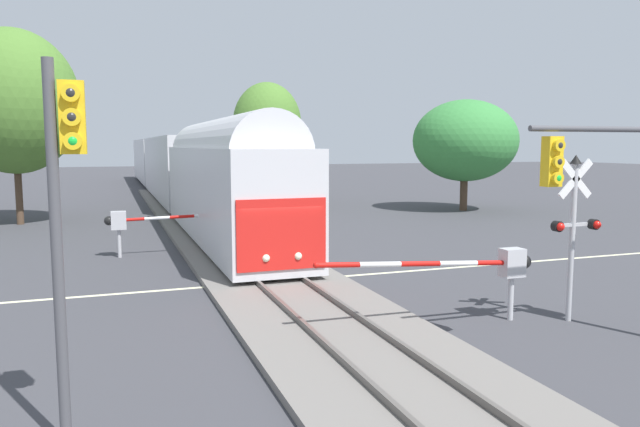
% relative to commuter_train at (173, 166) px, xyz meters
% --- Properties ---
extents(ground_plane, '(220.00, 220.00, 0.00)m').
position_rel_commuter_train_xyz_m(ground_plane, '(-0.00, -29.90, -2.73)').
color(ground_plane, '#3D3D42').
extents(road_centre_stripe, '(44.00, 0.20, 0.01)m').
position_rel_commuter_train_xyz_m(road_centre_stripe, '(-0.00, -29.90, -2.73)').
color(road_centre_stripe, beige).
rests_on(road_centre_stripe, ground).
extents(railway_track, '(4.40, 80.00, 0.32)m').
position_rel_commuter_train_xyz_m(railway_track, '(-0.00, -29.90, -2.64)').
color(railway_track, slate).
rests_on(railway_track, ground).
extents(commuter_train, '(3.04, 66.23, 5.16)m').
position_rel_commuter_train_xyz_m(commuter_train, '(0.00, 0.00, 0.00)').
color(commuter_train, silver).
rests_on(commuter_train, railway_track).
extents(crossing_gate_near, '(5.72, 0.40, 1.80)m').
position_rel_commuter_train_xyz_m(crossing_gate_near, '(3.89, -35.91, -1.31)').
color(crossing_gate_near, '#B7B7BC').
rests_on(crossing_gate_near, ground).
extents(crossing_signal_mast, '(1.36, 0.44, 4.10)m').
position_rel_commuter_train_xyz_m(crossing_signal_mast, '(5.82, -36.49, -0.23)').
color(crossing_signal_mast, '#B2B2B7').
rests_on(crossing_signal_mast, ground).
extents(crossing_gate_far, '(5.40, 0.40, 1.80)m').
position_rel_commuter_train_xyz_m(crossing_gate_far, '(-3.96, -23.89, -1.33)').
color(crossing_gate_far, '#B7B7BC').
rests_on(crossing_gate_far, ground).
extents(traffic_signal_near_right, '(4.17, 0.38, 4.91)m').
position_rel_commuter_train_xyz_m(traffic_signal_near_right, '(5.61, -38.33, 0.94)').
color(traffic_signal_near_right, '#4C4C51').
rests_on(traffic_signal_near_right, ground).
extents(traffic_signal_near_left, '(0.53, 0.38, 5.51)m').
position_rel_commuter_train_xyz_m(traffic_signal_near_left, '(-5.40, -39.08, 0.96)').
color(traffic_signal_near_left, '#4C4C51').
rests_on(traffic_signal_near_left, ground).
extents(maple_right_background, '(6.84, 6.84, 7.30)m').
position_rel_commuter_train_xyz_m(maple_right_background, '(17.43, -13.79, 1.88)').
color(maple_right_background, '#4C3828').
rests_on(maple_right_background, ground).
extents(elm_centre_background, '(4.99, 4.99, 8.87)m').
position_rel_commuter_train_xyz_m(elm_centre_background, '(6.27, -5.12, 3.06)').
color(elm_centre_background, brown).
rests_on(elm_centre_background, ground).
extents(oak_behind_train, '(6.78, 6.78, 10.54)m').
position_rel_commuter_train_xyz_m(oak_behind_train, '(-9.46, -11.77, 3.92)').
color(oak_behind_train, '#4C3828').
rests_on(oak_behind_train, ground).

